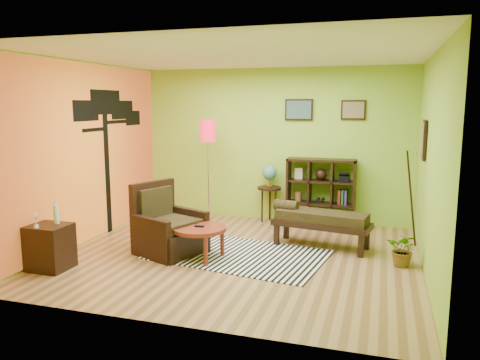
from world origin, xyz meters
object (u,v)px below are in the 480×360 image
(floor_lamp, at_px, (208,140))
(potted_plant, at_px, (404,253))
(globe_table, at_px, (269,179))
(cube_shelf, at_px, (321,193))
(bench, at_px, (319,219))
(side_cabinet, at_px, (50,247))
(armchair, at_px, (168,231))
(coffee_table, at_px, (199,231))

(floor_lamp, relative_size, potted_plant, 4.05)
(globe_table, distance_m, cube_shelf, 0.98)
(cube_shelf, height_order, bench, cube_shelf)
(floor_lamp, height_order, cube_shelf, floor_lamp)
(potted_plant, bearing_deg, bench, 156.06)
(cube_shelf, bearing_deg, side_cabinet, -133.44)
(bench, bearing_deg, armchair, -156.54)
(coffee_table, xyz_separation_m, cube_shelf, (1.39, 2.34, 0.20))
(coffee_table, xyz_separation_m, armchair, (-0.56, 0.15, -0.09))
(coffee_table, bearing_deg, floor_lamp, 107.08)
(globe_table, relative_size, bench, 0.69)
(coffee_table, distance_m, cube_shelf, 2.73)
(coffee_table, relative_size, side_cabinet, 0.83)
(coffee_table, xyz_separation_m, floor_lamp, (-0.58, 1.89, 1.12))
(armchair, distance_m, cube_shelf, 2.94)
(armchair, distance_m, side_cabinet, 1.61)
(armchair, xyz_separation_m, bench, (2.08, 0.90, 0.12))
(coffee_table, distance_m, potted_plant, 2.78)
(floor_lamp, distance_m, bench, 2.51)
(bench, relative_size, potted_plant, 3.29)
(globe_table, xyz_separation_m, potted_plant, (2.29, -1.84, -0.62))
(floor_lamp, xyz_separation_m, cube_shelf, (1.97, 0.45, -0.92))
(armchair, bearing_deg, cube_shelf, 48.27)
(side_cabinet, bearing_deg, globe_table, 56.87)
(coffee_table, height_order, armchair, armchair)
(coffee_table, xyz_separation_m, bench, (1.52, 1.06, 0.03))
(coffee_table, height_order, globe_table, globe_table)
(side_cabinet, distance_m, potted_plant, 4.69)
(armchair, height_order, cube_shelf, cube_shelf)
(side_cabinet, height_order, cube_shelf, cube_shelf)
(cube_shelf, distance_m, potted_plant, 2.29)
(coffee_table, distance_m, bench, 1.85)
(coffee_table, relative_size, cube_shelf, 0.63)
(globe_table, height_order, potted_plant, globe_table)
(armchair, bearing_deg, potted_plant, 6.39)
(coffee_table, relative_size, globe_table, 0.71)
(armchair, height_order, globe_table, globe_table)
(bench, bearing_deg, globe_table, 129.90)
(armchair, relative_size, bench, 0.71)
(armchair, xyz_separation_m, floor_lamp, (-0.02, 1.74, 1.21))
(cube_shelf, xyz_separation_m, bench, (0.13, -1.28, -0.17))
(side_cabinet, bearing_deg, floor_lamp, 68.03)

